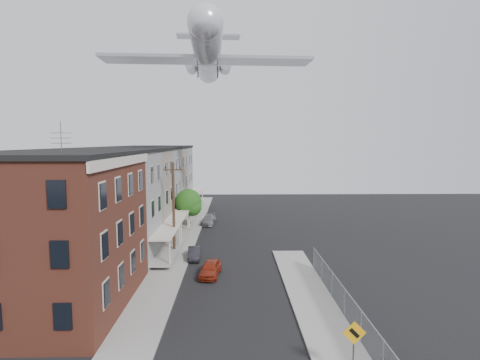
# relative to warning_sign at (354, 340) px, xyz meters

# --- Properties ---
(sidewalk_left) EXTENTS (3.00, 62.00, 0.12)m
(sidewalk_left) POSITION_rel_warning_sign_xyz_m (-11.10, 25.03, -1.82)
(sidewalk_left) COLOR gray
(sidewalk_left) RESTS_ON ground
(sidewalk_right) EXTENTS (3.00, 26.00, 0.12)m
(sidewalk_right) POSITION_rel_warning_sign_xyz_m (-0.10, 7.03, -1.82)
(sidewalk_right) COLOR gray
(sidewalk_right) RESTS_ON ground
(curb_left) EXTENTS (0.15, 62.00, 0.14)m
(curb_left) POSITION_rel_warning_sign_xyz_m (-9.65, 25.03, -1.81)
(curb_left) COLOR gray
(curb_left) RESTS_ON ground
(curb_right) EXTENTS (0.15, 26.00, 0.14)m
(curb_right) POSITION_rel_warning_sign_xyz_m (-1.55, 7.03, -1.81)
(curb_right) COLOR gray
(curb_right) RESTS_ON ground
(corner_building) EXTENTS (10.31, 12.30, 12.15)m
(corner_building) POSITION_rel_warning_sign_xyz_m (-17.60, 8.03, 3.28)
(corner_building) COLOR #331610
(corner_building) RESTS_ON ground
(row_house_a) EXTENTS (11.98, 7.00, 10.30)m
(row_house_a) POSITION_rel_warning_sign_xyz_m (-17.56, 17.53, 3.25)
(row_house_a) COLOR slate
(row_house_a) RESTS_ON ground
(row_house_b) EXTENTS (11.98, 7.00, 10.30)m
(row_house_b) POSITION_rel_warning_sign_xyz_m (-17.56, 24.53, 3.25)
(row_house_b) COLOR gray
(row_house_b) RESTS_ON ground
(row_house_c) EXTENTS (11.98, 7.00, 10.30)m
(row_house_c) POSITION_rel_warning_sign_xyz_m (-17.56, 31.53, 3.25)
(row_house_c) COLOR slate
(row_house_c) RESTS_ON ground
(row_house_d) EXTENTS (11.98, 7.00, 10.30)m
(row_house_d) POSITION_rel_warning_sign_xyz_m (-17.56, 38.53, 3.25)
(row_house_d) COLOR gray
(row_house_d) RESTS_ON ground
(row_house_e) EXTENTS (11.98, 7.00, 10.30)m
(row_house_e) POSITION_rel_warning_sign_xyz_m (-17.56, 45.53, 3.25)
(row_house_e) COLOR slate
(row_house_e) RESTS_ON ground
(chainlink_fence) EXTENTS (0.06, 18.06, 1.90)m
(chainlink_fence) POSITION_rel_warning_sign_xyz_m (1.40, 6.03, -0.89)
(chainlink_fence) COLOR gray
(chainlink_fence) RESTS_ON ground
(warning_sign) EXTENTS (1.10, 0.11, 2.80)m
(warning_sign) POSITION_rel_warning_sign_xyz_m (0.00, 0.00, 0.00)
(warning_sign) COLOR #515156
(warning_sign) RESTS_ON ground
(utility_pole) EXTENTS (1.80, 0.26, 9.00)m
(utility_pole) POSITION_rel_warning_sign_xyz_m (-11.20, 19.03, 2.79)
(utility_pole) COLOR black
(utility_pole) RESTS_ON ground
(street_tree) EXTENTS (3.22, 3.20, 5.20)m
(street_tree) POSITION_rel_warning_sign_xyz_m (-10.87, 28.95, 1.57)
(street_tree) COLOR black
(street_tree) RESTS_ON ground
(car_near) EXTENTS (1.91, 3.80, 1.24)m
(car_near) POSITION_rel_warning_sign_xyz_m (-7.40, 13.51, -1.26)
(car_near) COLOR maroon
(car_near) RESTS_ON ground
(car_mid) EXTENTS (1.34, 3.29, 1.06)m
(car_mid) POSITION_rel_warning_sign_xyz_m (-9.20, 18.01, -1.35)
(car_mid) COLOR black
(car_mid) RESTS_ON ground
(car_far) EXTENTS (2.05, 4.26, 1.20)m
(car_far) POSITION_rel_warning_sign_xyz_m (-8.79, 32.73, -1.28)
(car_far) COLOR slate
(car_far) RESTS_ON ground
(airplane) EXTENTS (21.59, 24.65, 7.14)m
(airplane) POSITION_rel_warning_sign_xyz_m (-8.27, 25.37, 18.37)
(airplane) COLOR silver
(airplane) RESTS_ON ground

